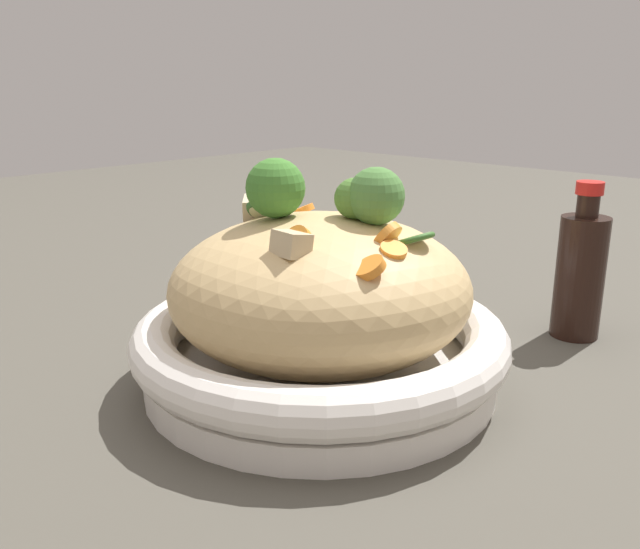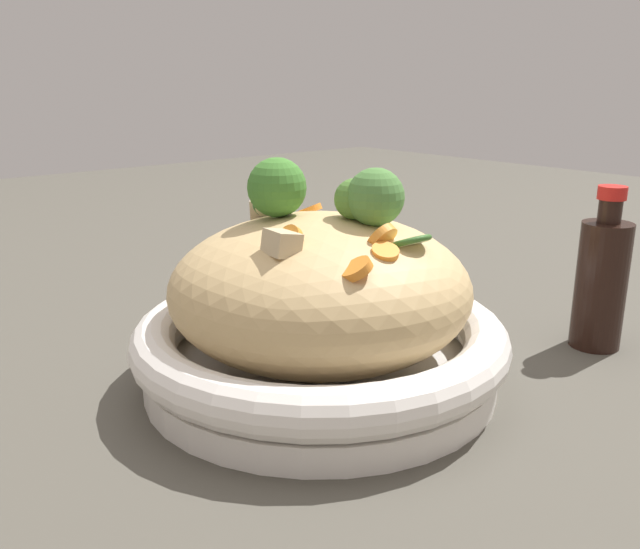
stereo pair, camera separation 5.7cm
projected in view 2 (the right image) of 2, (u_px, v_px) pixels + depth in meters
The scene contains 8 objects.
ground_plane at pixel (320, 381), 0.60m from camera, with size 3.00×3.00×0.00m, color #4B483E.
serving_bowl at pixel (320, 347), 0.59m from camera, with size 0.33×0.33×0.06m.
noodle_heap at pixel (320, 288), 0.57m from camera, with size 0.26×0.26×0.13m.
broccoli_florets at pixel (326, 195), 0.55m from camera, with size 0.11×0.13×0.07m.
carrot_coins at pixel (344, 235), 0.53m from camera, with size 0.12×0.18×0.04m.
zucchini_slices at pixel (304, 221), 0.60m from camera, with size 0.08×0.21×0.05m.
chicken_chunks at pixel (272, 220), 0.59m from camera, with size 0.11×0.15×0.03m.
soy_sauce_bottle at pixel (601, 281), 0.66m from camera, with size 0.05×0.05×0.16m.
Camera 2 is at (-0.35, -0.41, 0.26)m, focal length 37.39 mm.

